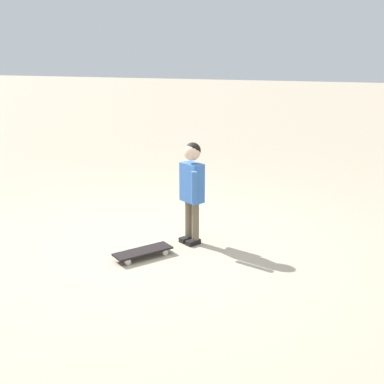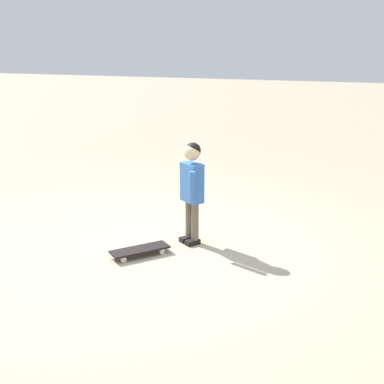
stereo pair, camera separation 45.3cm
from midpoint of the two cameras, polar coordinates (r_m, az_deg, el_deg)
name	(u,v)px [view 2 (the right image)]	position (r m, az deg, el deg)	size (l,w,h in m)	color
ground_plane	(153,244)	(5.34, -1.95, -5.85)	(50.00, 50.00, 0.00)	tan
child_person	(192,182)	(5.17, 2.49, 1.10)	(0.37, 0.28, 1.06)	brown
skateboard	(140,250)	(5.04, -3.27, -6.51)	(0.57, 0.51, 0.07)	black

